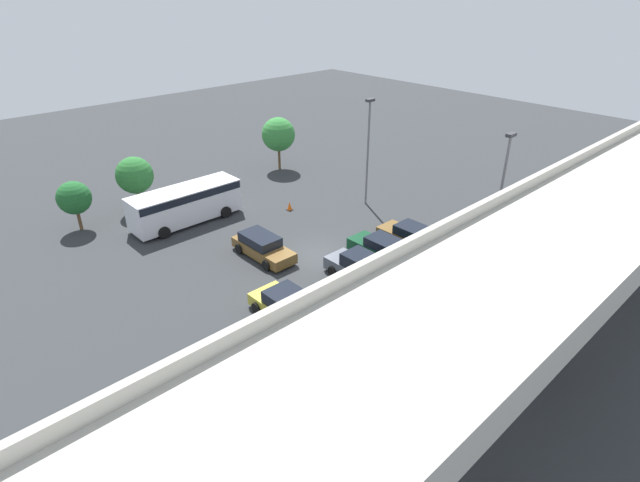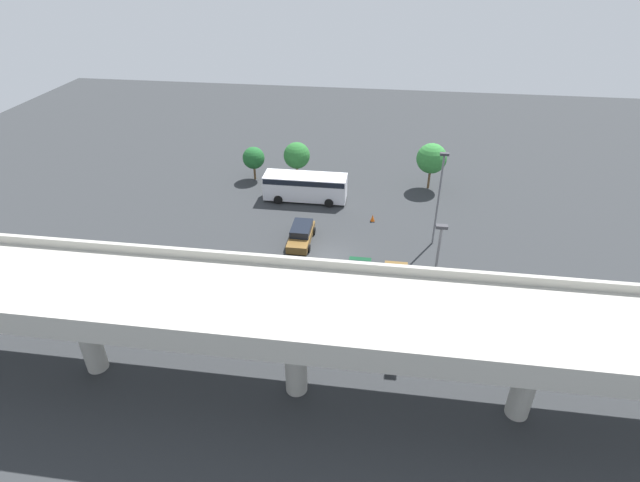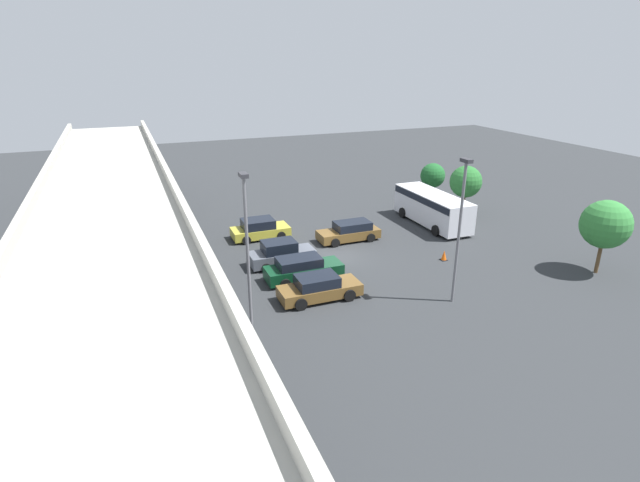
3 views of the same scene
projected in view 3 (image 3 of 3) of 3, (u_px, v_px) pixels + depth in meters
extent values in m
plane|color=#2D3033|center=(336.00, 256.00, 35.30)|extent=(107.14, 107.14, 0.00)
cube|color=#ADAAA0|center=(108.00, 192.00, 28.25)|extent=(50.00, 7.00, 0.90)
cube|color=#ADAAA0|center=(168.00, 175.00, 29.15)|extent=(50.00, 0.30, 0.55)
cube|color=#ADAAA0|center=(39.00, 185.00, 26.83)|extent=(50.00, 0.30, 0.55)
cylinder|color=#ADAAA0|center=(121.00, 359.00, 18.53)|extent=(1.26, 1.26, 5.62)
cylinder|color=#ADAAA0|center=(116.00, 246.00, 29.40)|extent=(1.26, 1.26, 5.62)
cylinder|color=#ADAAA0|center=(114.00, 194.00, 40.26)|extent=(1.26, 1.26, 5.62)
cylinder|color=#ADAAA0|center=(113.00, 164.00, 51.13)|extent=(1.26, 1.26, 5.62)
cube|color=brown|center=(320.00, 290.00, 28.99)|extent=(1.79, 4.81, 0.67)
cube|color=black|center=(317.00, 281.00, 28.70)|extent=(1.65, 2.39, 0.62)
cylinder|color=black|center=(337.00, 283.00, 30.36)|extent=(0.22, 0.72, 0.72)
cylinder|color=black|center=(350.00, 295.00, 28.77)|extent=(0.22, 0.72, 0.72)
cylinder|color=black|center=(290.00, 291.00, 29.33)|extent=(0.22, 0.72, 0.72)
cylinder|color=black|center=(301.00, 304.00, 27.73)|extent=(0.22, 0.72, 0.72)
cube|color=#0C381E|center=(304.00, 271.00, 31.46)|extent=(1.75, 4.89, 0.78)
cube|color=black|center=(299.00, 262.00, 31.11)|extent=(1.61, 2.74, 0.58)
cylinder|color=black|center=(321.00, 266.00, 32.84)|extent=(0.22, 0.67, 0.67)
cylinder|color=black|center=(331.00, 276.00, 31.29)|extent=(0.22, 0.67, 0.67)
cylinder|color=black|center=(277.00, 273.00, 31.79)|extent=(0.22, 0.67, 0.67)
cylinder|color=black|center=(285.00, 284.00, 30.24)|extent=(0.22, 0.67, 0.67)
cube|color=#515660|center=(282.00, 257.00, 33.73)|extent=(1.77, 4.44, 0.79)
cube|color=black|center=(279.00, 246.00, 33.39)|extent=(1.63, 2.22, 0.74)
cylinder|color=black|center=(297.00, 253.00, 35.08)|extent=(0.22, 0.63, 0.63)
cylinder|color=black|center=(306.00, 262.00, 33.50)|extent=(0.22, 0.63, 0.63)
cylinder|color=black|center=(259.00, 258.00, 34.13)|extent=(0.22, 0.63, 0.63)
cylinder|color=black|center=(266.00, 268.00, 32.55)|extent=(0.22, 0.63, 0.63)
cube|color=brown|center=(348.00, 234.00, 38.07)|extent=(1.78, 4.74, 0.68)
cube|color=black|center=(352.00, 226.00, 37.96)|extent=(1.64, 2.70, 0.61)
cylinder|color=black|center=(335.00, 243.00, 36.84)|extent=(0.22, 0.67, 0.67)
cylinder|color=black|center=(326.00, 235.00, 38.42)|extent=(0.22, 0.67, 0.67)
cylinder|color=black|center=(371.00, 238.00, 37.86)|extent=(0.22, 0.67, 0.67)
cylinder|color=black|center=(360.00, 230.00, 39.44)|extent=(0.22, 0.67, 0.67)
cube|color=gold|center=(261.00, 232.00, 38.63)|extent=(1.98, 4.41, 0.68)
cube|color=black|center=(258.00, 224.00, 38.33)|extent=(1.82, 2.40, 0.68)
cylinder|color=black|center=(274.00, 228.00, 40.05)|extent=(0.22, 0.66, 0.66)
cylinder|color=black|center=(281.00, 236.00, 38.29)|extent=(0.22, 0.66, 0.66)
cylinder|color=black|center=(240.00, 232.00, 39.10)|extent=(0.22, 0.66, 0.66)
cylinder|color=black|center=(247.00, 240.00, 37.34)|extent=(0.22, 0.66, 0.66)
cube|color=silver|center=(432.00, 208.00, 41.38)|extent=(8.18, 2.47, 2.41)
cube|color=black|center=(433.00, 198.00, 41.07)|extent=(8.02, 2.52, 0.53)
cylinder|color=black|center=(462.00, 227.00, 39.96)|extent=(0.86, 0.29, 0.86)
cylinder|color=black|center=(436.00, 231.00, 39.09)|extent=(0.86, 0.29, 0.86)
cylinder|color=black|center=(427.00, 210.00, 44.37)|extent=(0.86, 0.29, 0.86)
cylinder|color=black|center=(403.00, 213.00, 43.50)|extent=(0.86, 0.29, 0.86)
cylinder|color=slate|center=(248.00, 259.00, 24.28)|extent=(0.16, 0.16, 8.13)
cube|color=#333338|center=(243.00, 175.00, 22.82)|extent=(0.70, 0.35, 0.20)
cylinder|color=slate|center=(459.00, 235.00, 27.46)|extent=(0.16, 0.16, 8.11)
cube|color=#333338|center=(467.00, 161.00, 26.00)|extent=(0.70, 0.35, 0.20)
cylinder|color=brown|center=(598.00, 258.00, 32.31)|extent=(0.24, 0.24, 2.02)
sphere|color=#337F38|center=(606.00, 224.00, 31.49)|extent=(3.09, 3.09, 3.09)
cylinder|color=brown|center=(463.00, 204.00, 44.53)|extent=(0.24, 0.24, 1.70)
sphere|color=#286B2D|center=(466.00, 182.00, 43.82)|extent=(2.80, 2.80, 2.80)
cylinder|color=brown|center=(431.00, 193.00, 48.53)|extent=(0.24, 0.24, 1.46)
sphere|color=#1E5B28|center=(433.00, 175.00, 47.92)|extent=(2.35, 2.35, 2.35)
cube|color=black|center=(444.00, 260.00, 34.62)|extent=(0.44, 0.44, 0.04)
cone|color=#EA590F|center=(444.00, 255.00, 34.51)|extent=(0.40, 0.40, 0.70)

